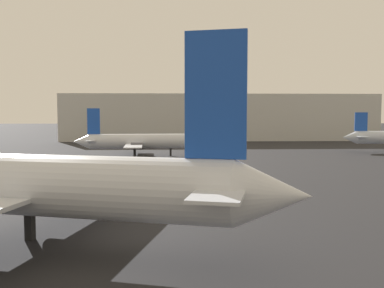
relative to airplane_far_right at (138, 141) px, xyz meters
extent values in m
cone|color=silver|center=(11.31, -55.23, 1.13)|extent=(4.59, 4.35, 3.48)
cube|color=silver|center=(-3.13, -51.39, 0.60)|extent=(13.03, 31.53, 0.24)
cube|color=silver|center=(8.99, -54.61, 1.47)|extent=(4.40, 8.58, 0.16)
cube|color=#1947B2|center=(8.52, -54.49, 6.08)|extent=(3.11, 1.09, 6.43)
cylinder|color=#4C4C54|center=(-2.44, -45.42, 0.43)|extent=(3.30, 2.47, 1.77)
cube|color=black|center=(-2.62, -49.49, -1.70)|extent=(0.60, 0.60, 2.17)
cone|color=#B2BCCC|center=(41.78, 5.33, 0.29)|extent=(3.00, 2.76, 2.58)
cube|color=#B2BCCC|center=(43.59, 5.21, 0.55)|extent=(2.27, 6.65, 0.12)
cube|color=#1947B2|center=(43.97, 5.19, 3.44)|extent=(2.50, 0.39, 3.71)
cylinder|color=silver|center=(0.19, 0.01, 0.00)|extent=(17.92, 3.77, 2.72)
cone|color=silver|center=(10.56, 0.63, 0.00)|extent=(3.15, 2.89, 2.72)
cone|color=silver|center=(-10.18, -0.61, 0.00)|extent=(3.15, 2.89, 2.72)
cube|color=silver|center=(-0.70, -0.04, -0.41)|extent=(4.12, 19.93, 0.17)
cube|color=silver|center=(-8.33, -0.50, 0.27)|extent=(2.03, 5.98, 0.11)
cube|color=#1947B2|center=(-7.99, -0.48, 3.68)|extent=(2.25, 0.34, 4.65)
cylinder|color=#4C4C54|center=(-0.39, 3.74, -0.54)|extent=(2.17, 1.38, 1.26)
cylinder|color=#4C4C54|center=(0.06, -3.76, -0.54)|extent=(2.17, 1.38, 1.26)
cube|color=black|center=(5.87, 0.35, -2.07)|extent=(0.37, 0.37, 1.42)
cube|color=black|center=(-0.78, 1.36, -2.07)|extent=(0.37, 0.37, 1.42)
cube|color=black|center=(-0.61, -1.44, -2.07)|extent=(0.37, 0.37, 1.42)
cube|color=#B7B7B2|center=(20.02, 47.70, 3.88)|extent=(90.43, 18.79, 13.31)
camera|label=1|loc=(6.38, -75.10, 5.19)|focal=38.30mm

